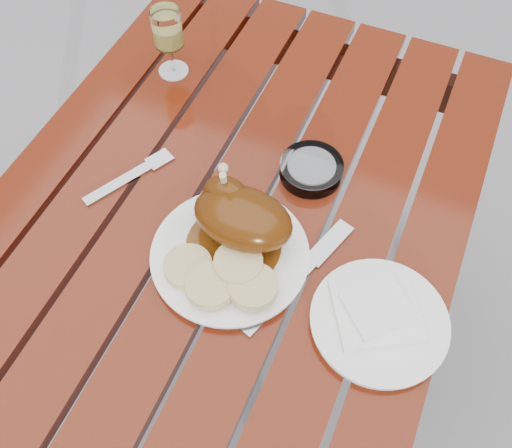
{
  "coord_description": "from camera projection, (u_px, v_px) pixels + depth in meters",
  "views": [
    {
      "loc": [
        0.27,
        -0.47,
        1.56
      ],
      "look_at": [
        0.07,
        0.0,
        0.78
      ],
      "focal_mm": 40.0,
      "sensor_mm": 36.0,
      "label": 1
    }
  ],
  "objects": [
    {
      "name": "fork",
      "position": [
        125.0,
        180.0,
        1.02
      ],
      "size": [
        0.09,
        0.15,
        0.01
      ],
      "primitive_type": "cube",
      "rotation": [
        0.0,
        0.0,
        -0.49
      ],
      "color": "gray",
      "rests_on": "table"
    },
    {
      "name": "side_plate",
      "position": [
        379.0,
        322.0,
        0.86
      ],
      "size": [
        0.26,
        0.26,
        0.02
      ],
      "primitive_type": "cylinder",
      "rotation": [
        0.0,
        0.0,
        -0.31
      ],
      "color": "white",
      "rests_on": "table"
    },
    {
      "name": "knife",
      "position": [
        291.0,
        284.0,
        0.9
      ],
      "size": [
        0.09,
        0.22,
        0.01
      ],
      "primitive_type": "cube",
      "rotation": [
        0.0,
        0.0,
        -0.31
      ],
      "color": "gray",
      "rests_on": "table"
    },
    {
      "name": "napkin",
      "position": [
        376.0,
        310.0,
        0.86
      ],
      "size": [
        0.17,
        0.16,
        0.01
      ],
      "primitive_type": "cube",
      "rotation": [
        0.0,
        0.0,
        0.54
      ],
      "color": "white",
      "rests_on": "side_plate"
    },
    {
      "name": "wine_glass",
      "position": [
        169.0,
        43.0,
        1.11
      ],
      "size": [
        0.08,
        0.08,
        0.14
      ],
      "primitive_type": "cylinder",
      "rotation": [
        0.0,
        0.0,
        -0.29
      ],
      "color": "#C7C25A",
      "rests_on": "table"
    },
    {
      "name": "bread_dumplings",
      "position": [
        222.0,
        275.0,
        0.88
      ],
      "size": [
        0.19,
        0.13,
        0.03
      ],
      "color": "#D2B780",
      "rests_on": "dinner_plate"
    },
    {
      "name": "ashtray",
      "position": [
        311.0,
        169.0,
        1.01
      ],
      "size": [
        0.14,
        0.14,
        0.03
      ],
      "primitive_type": "cylinder",
      "rotation": [
        0.0,
        0.0,
        -0.29
      ],
      "color": "#B2B7BC",
      "rests_on": "table"
    },
    {
      "name": "dinner_plate",
      "position": [
        230.0,
        256.0,
        0.92
      ],
      "size": [
        0.34,
        0.34,
        0.02
      ],
      "primitive_type": "cylinder",
      "rotation": [
        0.0,
        0.0,
        -0.43
      ],
      "color": "white",
      "rests_on": "table"
    },
    {
      "name": "ground",
      "position": [
        233.0,
        368.0,
        1.6
      ],
      "size": [
        60.0,
        60.0,
        0.0
      ],
      "primitive_type": "plane",
      "color": "slate",
      "rests_on": "ground"
    },
    {
      "name": "roast_duck",
      "position": [
        240.0,
        216.0,
        0.9
      ],
      "size": [
        0.17,
        0.16,
        0.12
      ],
      "color": "#5C2D0A",
      "rests_on": "dinner_plate"
    },
    {
      "name": "table",
      "position": [
        227.0,
        313.0,
        1.29
      ],
      "size": [
        0.8,
        1.2,
        0.75
      ],
      "primitive_type": "cube",
      "color": "#65200C",
      "rests_on": "ground"
    }
  ]
}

